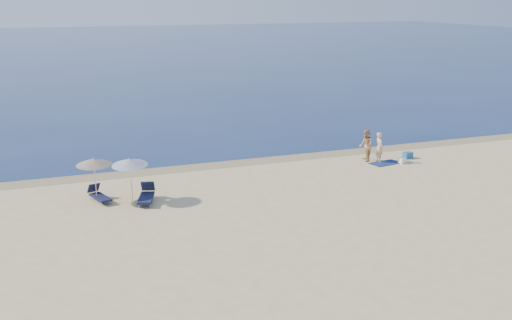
{
  "coord_description": "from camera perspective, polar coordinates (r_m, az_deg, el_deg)",
  "views": [
    {
      "loc": [
        -13.98,
        -12.41,
        8.87
      ],
      "look_at": [
        -2.93,
        16.0,
        1.0
      ],
      "focal_mm": 45.0,
      "sensor_mm": 36.0,
      "label": 1
    }
  ],
  "objects": [
    {
      "name": "beach_towel",
      "position": [
        35.47,
        11.43,
        -0.27
      ],
      "size": [
        1.82,
        1.21,
        0.03
      ],
      "primitive_type": "cube",
      "rotation": [
        0.0,
        0.0,
        0.18
      ],
      "color": "#0F1E4B",
      "rests_on": "ground"
    },
    {
      "name": "lounger_left",
      "position": [
        29.24,
        -13.77,
        -3.09
      ],
      "size": [
        0.92,
        1.66,
        0.7
      ],
      "rotation": [
        0.0,
        0.0,
        0.27
      ],
      "color": "#131535",
      "rests_on": "ground"
    },
    {
      "name": "umbrella_far",
      "position": [
        28.8,
        -14.21,
        -0.15
      ],
      "size": [
        1.96,
        1.97,
        2.06
      ],
      "rotation": [
        0.0,
        0.0,
        -0.31
      ],
      "color": "silver",
      "rests_on": "ground"
    },
    {
      "name": "umbrella_near",
      "position": [
        28.49,
        -11.17,
        -0.19
      ],
      "size": [
        2.09,
        2.1,
        2.06
      ],
      "rotation": [
        0.0,
        0.0,
        -0.4
      ],
      "color": "silver",
      "rests_on": "ground"
    },
    {
      "name": "person_left",
      "position": [
        35.49,
        10.91,
        1.12
      ],
      "size": [
        0.43,
        0.63,
        1.66
      ],
      "primitive_type": "imported",
      "rotation": [
        0.0,
        0.0,
        1.51
      ],
      "color": "tan",
      "rests_on": "ground"
    },
    {
      "name": "person_right",
      "position": [
        35.59,
        9.75,
        1.29
      ],
      "size": [
        0.9,
        1.02,
        1.76
      ],
      "primitive_type": "imported",
      "rotation": [
        0.0,
        0.0,
        -1.89
      ],
      "color": "#AA7F59",
      "rests_on": "ground"
    },
    {
      "name": "white_bag",
      "position": [
        35.65,
        12.86,
        -0.06
      ],
      "size": [
        0.4,
        0.36,
        0.29
      ],
      "primitive_type": "cube",
      "rotation": [
        0.0,
        0.0,
        0.23
      ],
      "color": "white",
      "rests_on": "ground"
    },
    {
      "name": "sea",
      "position": [
        113.62,
        -14.31,
        9.56
      ],
      "size": [
        240.0,
        160.0,
        0.01
      ],
      "primitive_type": "cube",
      "color": "#0B1D47",
      "rests_on": "ground"
    },
    {
      "name": "wet_sand_strip",
      "position": [
        35.86,
        2.4,
        0.15
      ],
      "size": [
        240.0,
        1.6,
        0.0
      ],
      "primitive_type": "cube",
      "color": "#847254",
      "rests_on": "ground"
    },
    {
      "name": "blue_cooler",
      "position": [
        36.82,
        13.34,
        0.42
      ],
      "size": [
        0.54,
        0.42,
        0.35
      ],
      "primitive_type": "cube",
      "rotation": [
        0.0,
        0.0,
        0.14
      ],
      "color": "#1B5795",
      "rests_on": "ground"
    },
    {
      "name": "lounger_right",
      "position": [
        28.67,
        -9.72,
        -3.15
      ],
      "size": [
        1.13,
        1.9,
        0.8
      ],
      "rotation": [
        0.0,
        0.0,
        -0.32
      ],
      "color": "#151B3C",
      "rests_on": "ground"
    }
  ]
}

